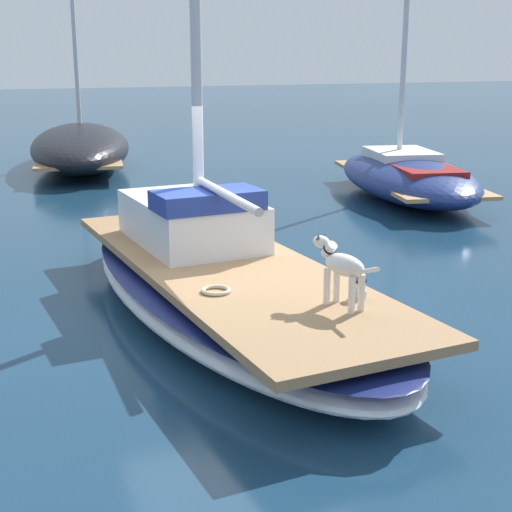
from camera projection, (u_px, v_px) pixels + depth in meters
name	position (u px, v px, depth m)	size (l,w,h in m)	color
ground_plane	(228.00, 315.00, 9.42)	(120.00, 120.00, 0.00)	navy
sailboat_main	(227.00, 289.00, 9.33)	(3.13, 7.43, 0.66)	white
cabin_house	(193.00, 218.00, 10.13)	(1.59, 2.33, 0.84)	silver
dog_white	(341.00, 266.00, 7.60)	(0.37, 0.92, 0.70)	silver
deck_winch	(359.00, 289.00, 7.94)	(0.16, 0.16, 0.21)	#B7B7BC
coiled_rope	(216.00, 290.00, 8.14)	(0.32, 0.32, 0.04)	beige
moored_boat_starboard_side	(407.00, 175.00, 16.73)	(3.54, 6.21, 7.13)	navy
moored_boat_far_astern	(80.00, 146.00, 21.03)	(3.76, 7.56, 6.16)	black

